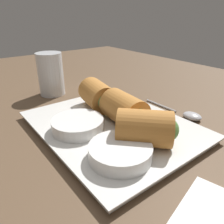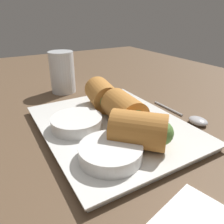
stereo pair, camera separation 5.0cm
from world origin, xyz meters
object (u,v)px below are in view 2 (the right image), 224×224
Objects in this scene: dipping_bowl_far at (111,152)px; spoon at (195,119)px; drinking_glass at (62,72)px; serving_plate at (112,126)px; dipping_bowl_near at (76,121)px.

dipping_bowl_far is 0.62× the size of spoon.
dipping_bowl_far is 37.43cm from drinking_glass.
drinking_glass is at bearing 1.84° from serving_plate.
serving_plate is 3.41× the size of dipping_bowl_far.
dipping_bowl_near and dipping_bowl_far have the same top height.
dipping_bowl_far is 0.83× the size of drinking_glass.
serving_plate is at bearing -178.16° from drinking_glass.
serving_plate is at bearing -31.27° from dipping_bowl_far.
drinking_glass is at bearing 28.29° from spoon.
drinking_glass reaches higher than dipping_bowl_near.
spoon is (-6.25, -17.09, -0.07)cm from serving_plate.
spoon is at bearing -81.18° from dipping_bowl_far.
spoon is at bearing -151.71° from drinking_glass.
serving_plate is 7.39cm from dipping_bowl_near.
drinking_glass reaches higher than spoon.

